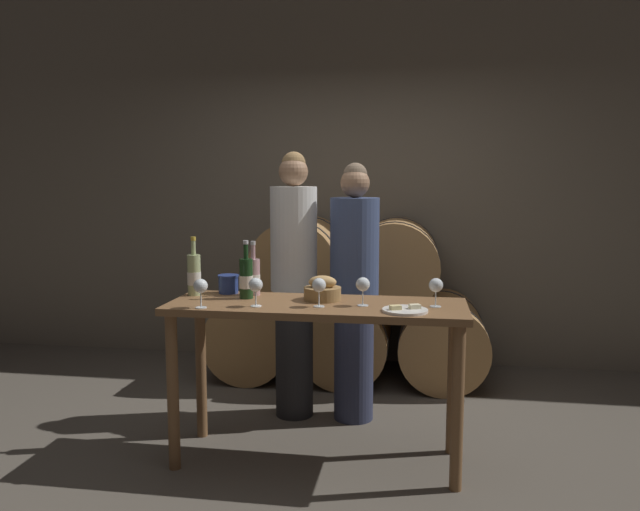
# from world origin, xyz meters

# --- Properties ---
(ground_plane) EXTENTS (10.00, 10.00, 0.00)m
(ground_plane) POSITION_xyz_m (0.00, 0.00, 0.00)
(ground_plane) COLOR #564F44
(stone_wall_back) EXTENTS (10.00, 0.12, 3.20)m
(stone_wall_back) POSITION_xyz_m (0.00, 2.07, 1.60)
(stone_wall_back) COLOR #706656
(stone_wall_back) RESTS_ON ground_plane
(barrel_stack) EXTENTS (2.17, 0.84, 1.28)m
(barrel_stack) POSITION_xyz_m (-0.00, 1.53, 0.57)
(barrel_stack) COLOR #A87A47
(barrel_stack) RESTS_ON ground_plane
(tasting_table) EXTENTS (1.63, 0.56, 0.91)m
(tasting_table) POSITION_xyz_m (0.00, 0.00, 0.76)
(tasting_table) COLOR brown
(tasting_table) RESTS_ON ground_plane
(person_left) EXTENTS (0.31, 0.31, 1.76)m
(person_left) POSITION_xyz_m (-0.26, 0.66, 0.91)
(person_left) COLOR #232326
(person_left) RESTS_ON ground_plane
(person_right) EXTENTS (0.32, 0.32, 1.69)m
(person_right) POSITION_xyz_m (0.14, 0.66, 0.87)
(person_right) COLOR #2D334C
(person_right) RESTS_ON ground_plane
(wine_bottle_red) EXTENTS (0.08, 0.08, 0.33)m
(wine_bottle_red) POSITION_xyz_m (-0.42, 0.08, 1.02)
(wine_bottle_red) COLOR #193819
(wine_bottle_red) RESTS_ON tasting_table
(wine_bottle_white) EXTENTS (0.08, 0.08, 0.34)m
(wine_bottle_white) POSITION_xyz_m (-0.75, 0.12, 1.03)
(wine_bottle_white) COLOR #ADBC7F
(wine_bottle_white) RESTS_ON tasting_table
(wine_bottle_rose) EXTENTS (0.08, 0.08, 0.32)m
(wine_bottle_rose) POSITION_xyz_m (-0.41, 0.18, 1.02)
(wine_bottle_rose) COLOR #BC8E93
(wine_bottle_rose) RESTS_ON tasting_table
(blue_crock) EXTENTS (0.12, 0.12, 0.11)m
(blue_crock) POSITION_xyz_m (-0.57, 0.21, 0.97)
(blue_crock) COLOR navy
(blue_crock) RESTS_ON tasting_table
(bread_basket) EXTENTS (0.21, 0.21, 0.14)m
(bread_basket) POSITION_xyz_m (0.02, 0.09, 0.96)
(bread_basket) COLOR olive
(bread_basket) RESTS_ON tasting_table
(cheese_plate) EXTENTS (0.24, 0.24, 0.04)m
(cheese_plate) POSITION_xyz_m (0.48, -0.15, 0.92)
(cheese_plate) COLOR white
(cheese_plate) RESTS_ON tasting_table
(wine_glass_far_left) EXTENTS (0.08, 0.08, 0.16)m
(wine_glass_far_left) POSITION_xyz_m (-0.58, -0.22, 1.02)
(wine_glass_far_left) COLOR white
(wine_glass_far_left) RESTS_ON tasting_table
(wine_glass_left) EXTENTS (0.08, 0.08, 0.16)m
(wine_glass_left) POSITION_xyz_m (-0.31, -0.14, 1.02)
(wine_glass_left) COLOR white
(wine_glass_left) RESTS_ON tasting_table
(wine_glass_center) EXTENTS (0.08, 0.08, 0.16)m
(wine_glass_center) POSITION_xyz_m (0.03, -0.10, 1.02)
(wine_glass_center) COLOR white
(wine_glass_center) RESTS_ON tasting_table
(wine_glass_right) EXTENTS (0.08, 0.08, 0.16)m
(wine_glass_right) POSITION_xyz_m (0.26, -0.03, 1.02)
(wine_glass_right) COLOR white
(wine_glass_right) RESTS_ON tasting_table
(wine_glass_far_right) EXTENTS (0.08, 0.08, 0.16)m
(wine_glass_far_right) POSITION_xyz_m (0.64, -0.00, 1.02)
(wine_glass_far_right) COLOR white
(wine_glass_far_right) RESTS_ON tasting_table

